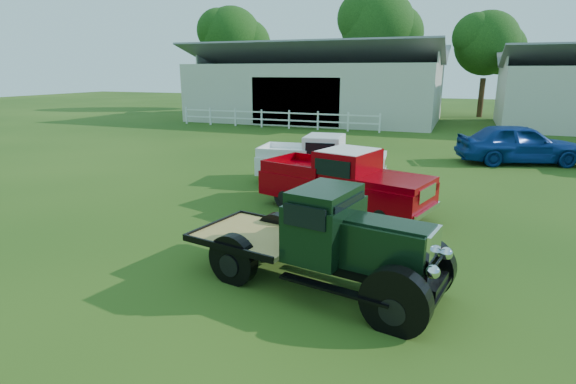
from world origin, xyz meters
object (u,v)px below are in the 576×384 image
at_px(red_pickup, 344,180).
at_px(white_pickup, 322,160).
at_px(vintage_flatbed, 320,238).
at_px(misc_car_blue, 519,144).

height_order(red_pickup, white_pickup, red_pickup).
distance_m(vintage_flatbed, red_pickup, 4.50).
bearing_deg(vintage_flatbed, misc_car_blue, 82.85).
relative_size(red_pickup, white_pickup, 1.08).
bearing_deg(vintage_flatbed, white_pickup, 117.65).
xyz_separation_m(white_pickup, misc_car_blue, (6.58, 6.24, 0.01)).
bearing_deg(misc_car_blue, white_pickup, 115.85).
bearing_deg(white_pickup, misc_car_blue, 37.80).
xyz_separation_m(vintage_flatbed, misc_car_blue, (4.38, 13.50, -0.09)).
relative_size(red_pickup, misc_car_blue, 0.99).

